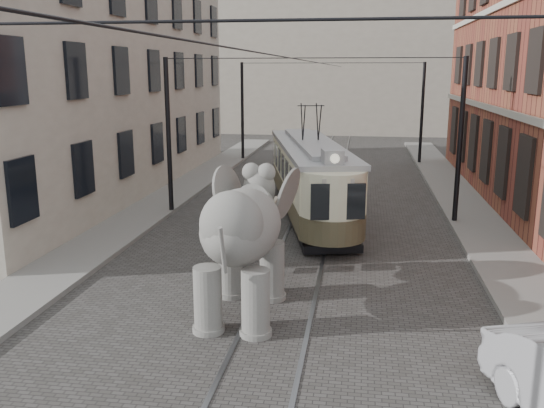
# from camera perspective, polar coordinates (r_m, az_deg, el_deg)

# --- Properties ---
(ground) EXTENTS (120.00, 120.00, 0.00)m
(ground) POSITION_cam_1_polar(r_m,az_deg,el_deg) (16.40, 2.26, -6.64)
(ground) COLOR #413E3C
(tram_rails) EXTENTS (1.54, 80.00, 0.02)m
(tram_rails) POSITION_cam_1_polar(r_m,az_deg,el_deg) (16.39, 2.26, -6.60)
(tram_rails) COLOR slate
(tram_rails) RESTS_ON ground
(sidewalk_right) EXTENTS (2.00, 60.00, 0.15)m
(sidewalk_right) POSITION_cam_1_polar(r_m,az_deg,el_deg) (16.83, 23.16, -6.93)
(sidewalk_right) COLOR slate
(sidewalk_right) RESTS_ON ground
(sidewalk_left) EXTENTS (2.00, 60.00, 0.15)m
(sidewalk_left) POSITION_cam_1_polar(r_m,az_deg,el_deg) (18.24, -18.55, -5.03)
(sidewalk_left) COLOR slate
(sidewalk_left) RESTS_ON ground
(stucco_building) EXTENTS (7.00, 24.00, 10.00)m
(stucco_building) POSITION_cam_1_polar(r_m,az_deg,el_deg) (28.37, -18.22, 11.34)
(stucco_building) COLOR #9E9382
(stucco_building) RESTS_ON ground
(distant_block) EXTENTS (28.00, 10.00, 14.00)m
(distant_block) POSITION_cam_1_polar(r_m,az_deg,el_deg) (55.39, 7.24, 14.45)
(distant_block) COLOR #9E9382
(distant_block) RESTS_ON ground
(catenary) EXTENTS (11.00, 30.20, 6.00)m
(catenary) POSITION_cam_1_polar(r_m,az_deg,el_deg) (20.59, 3.39, 5.98)
(catenary) COLOR black
(catenary) RESTS_ON ground
(tram) EXTENTS (4.58, 10.96, 4.26)m
(tram) POSITION_cam_1_polar(r_m,az_deg,el_deg) (22.37, 3.77, 4.29)
(tram) COLOR beige
(tram) RESTS_ON ground
(elephant) EXTENTS (3.01, 5.36, 3.25)m
(elephant) POSITION_cam_1_polar(r_m,az_deg,el_deg) (13.13, -3.00, -4.22)
(elephant) COLOR slate
(elephant) RESTS_ON ground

